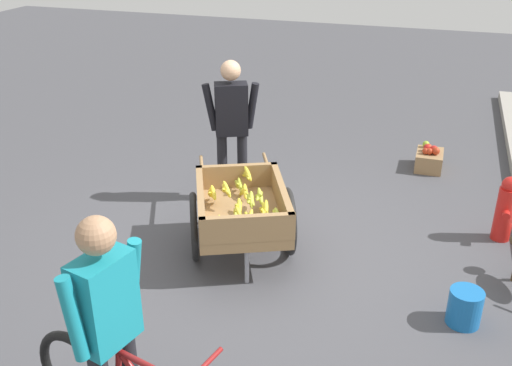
{
  "coord_description": "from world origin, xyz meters",
  "views": [
    {
      "loc": [
        4.46,
        1.37,
        2.99
      ],
      "look_at": [
        0.01,
        -0.09,
        0.75
      ],
      "focal_mm": 40.78,
      "sensor_mm": 36.0,
      "label": 1
    }
  ],
  "objects_px": {
    "fruit_cart": "(242,213)",
    "apple_crate": "(429,159)",
    "vendor_person": "(232,120)",
    "fire_hydrant": "(506,209)",
    "cyclist_person": "(107,318)",
    "plastic_bucket": "(465,307)"
  },
  "relations": [
    {
      "from": "cyclist_person",
      "to": "plastic_bucket",
      "type": "bearing_deg",
      "value": 132.58
    },
    {
      "from": "fruit_cart",
      "to": "apple_crate",
      "type": "height_order",
      "value": "fruit_cart"
    },
    {
      "from": "cyclist_person",
      "to": "fire_hydrant",
      "type": "bearing_deg",
      "value": 144.69
    },
    {
      "from": "fruit_cart",
      "to": "plastic_bucket",
      "type": "distance_m",
      "value": 2.06
    },
    {
      "from": "fruit_cart",
      "to": "cyclist_person",
      "type": "distance_m",
      "value": 2.29
    },
    {
      "from": "fruit_cart",
      "to": "apple_crate",
      "type": "distance_m",
      "value": 3.04
    },
    {
      "from": "cyclist_person",
      "to": "apple_crate",
      "type": "bearing_deg",
      "value": 162.13
    },
    {
      "from": "cyclist_person",
      "to": "fire_hydrant",
      "type": "distance_m",
      "value": 4.08
    },
    {
      "from": "vendor_person",
      "to": "fire_hydrant",
      "type": "xyz_separation_m",
      "value": [
        -0.0,
        2.82,
        -0.6
      ]
    },
    {
      "from": "vendor_person",
      "to": "apple_crate",
      "type": "height_order",
      "value": "vendor_person"
    },
    {
      "from": "apple_crate",
      "to": "cyclist_person",
      "type": "bearing_deg",
      "value": -17.87
    },
    {
      "from": "fruit_cart",
      "to": "plastic_bucket",
      "type": "bearing_deg",
      "value": 78.18
    },
    {
      "from": "vendor_person",
      "to": "fire_hydrant",
      "type": "relative_size",
      "value": 2.35
    },
    {
      "from": "fruit_cart",
      "to": "plastic_bucket",
      "type": "xyz_separation_m",
      "value": [
        0.42,
        1.99,
        -0.29
      ]
    },
    {
      "from": "plastic_bucket",
      "to": "fruit_cart",
      "type": "bearing_deg",
      "value": -101.82
    },
    {
      "from": "plastic_bucket",
      "to": "apple_crate",
      "type": "xyz_separation_m",
      "value": [
        -3.01,
        -0.43,
        -0.02
      ]
    },
    {
      "from": "cyclist_person",
      "to": "fire_hydrant",
      "type": "xyz_separation_m",
      "value": [
        -3.29,
        2.33,
        -0.6
      ]
    },
    {
      "from": "apple_crate",
      "to": "vendor_person",
      "type": "bearing_deg",
      "value": -52.98
    },
    {
      "from": "fruit_cart",
      "to": "fire_hydrant",
      "type": "distance_m",
      "value": 2.57
    },
    {
      "from": "fruit_cart",
      "to": "cyclist_person",
      "type": "height_order",
      "value": "cyclist_person"
    },
    {
      "from": "vendor_person",
      "to": "cyclist_person",
      "type": "bearing_deg",
      "value": 8.43
    },
    {
      "from": "cyclist_person",
      "to": "apple_crate",
      "type": "distance_m",
      "value": 5.14
    }
  ]
}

